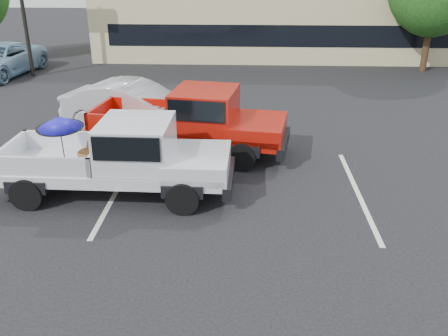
{
  "coord_description": "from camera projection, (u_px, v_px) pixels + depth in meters",
  "views": [
    {
      "loc": [
        0.17,
        -9.21,
        5.5
      ],
      "look_at": [
        -0.25,
        0.42,
        1.3
      ],
      "focal_mm": 40.0,
      "sensor_mm": 36.0,
      "label": 1
    }
  ],
  "objects": [
    {
      "name": "red_pickup",
      "position": [
        199.0,
        119.0,
        14.33
      ],
      "size": [
        6.14,
        2.92,
        1.94
      ],
      "rotation": [
        0.0,
        0.0,
        -0.16
      ],
      "color": "black",
      "rests_on": "ground"
    },
    {
      "name": "silver_sedan",
      "position": [
        135.0,
        107.0,
        16.41
      ],
      "size": [
        5.12,
        3.0,
        1.59
      ],
      "primitive_type": "imported",
      "rotation": [
        0.0,
        0.0,
        1.28
      ],
      "color": "#BABCC2",
      "rests_on": "ground"
    },
    {
      "name": "stripe_left",
      "position": [
        118.0,
        188.0,
        12.59
      ],
      "size": [
        0.12,
        5.0,
        0.01
      ],
      "primitive_type": "cube",
      "color": "silver",
      "rests_on": "ground"
    },
    {
      "name": "ground",
      "position": [
        235.0,
        232.0,
        10.64
      ],
      "size": [
        90.0,
        90.0,
        0.0
      ],
      "primitive_type": "plane",
      "color": "black",
      "rests_on": "ground"
    },
    {
      "name": "silver_pickup",
      "position": [
        128.0,
        154.0,
        11.9
      ],
      "size": [
        5.72,
        2.19,
        2.06
      ],
      "rotation": [
        0.0,
        0.0,
        -0.02
      ],
      "color": "black",
      "rests_on": "ground"
    },
    {
      "name": "stripe_right",
      "position": [
        358.0,
        193.0,
        12.35
      ],
      "size": [
        0.12,
        5.0,
        0.01
      ],
      "primitive_type": "cube",
      "color": "silver",
      "rests_on": "ground"
    }
  ]
}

